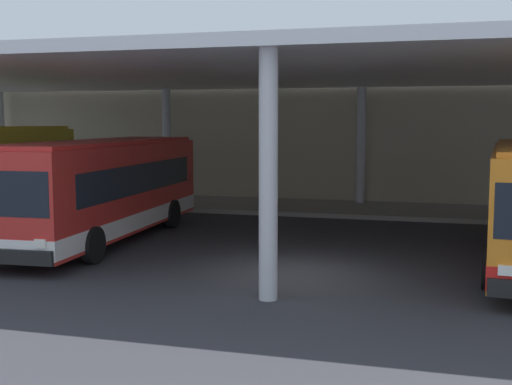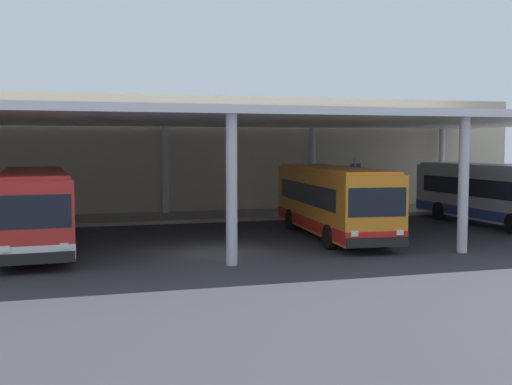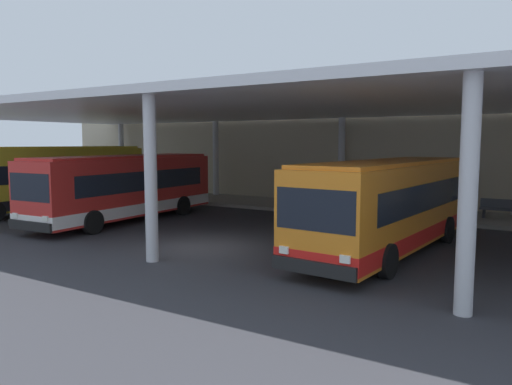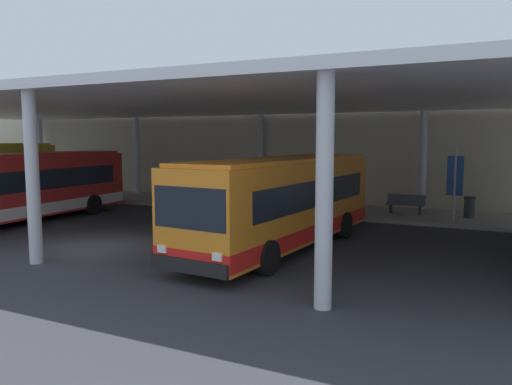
% 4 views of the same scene
% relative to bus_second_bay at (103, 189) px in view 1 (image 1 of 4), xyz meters
% --- Properties ---
extents(ground_plane, '(200.00, 200.00, 0.00)m').
position_rel_bus_second_bay_xyz_m(ground_plane, '(6.76, -2.78, -1.66)').
color(ground_plane, '#333338').
extents(platform_kerb, '(42.00, 4.50, 0.18)m').
position_rel_bus_second_bay_xyz_m(platform_kerb, '(6.76, 8.97, -1.57)').
color(platform_kerb, gray).
rests_on(platform_kerb, ground).
extents(station_building_facade, '(48.00, 1.60, 7.19)m').
position_rel_bus_second_bay_xyz_m(station_building_facade, '(6.76, 12.22, 1.94)').
color(station_building_facade, '#C1B293').
rests_on(station_building_facade, ground).
extents(canopy_shelter, '(40.00, 17.00, 5.55)m').
position_rel_bus_second_bay_xyz_m(canopy_shelter, '(6.76, 2.72, 3.63)').
color(canopy_shelter, silver).
rests_on(canopy_shelter, ground).
extents(bus_second_bay, '(3.09, 10.64, 3.17)m').
position_rel_bus_second_bay_xyz_m(bus_second_bay, '(0.00, 0.00, 0.00)').
color(bus_second_bay, red).
rests_on(bus_second_bay, ground).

